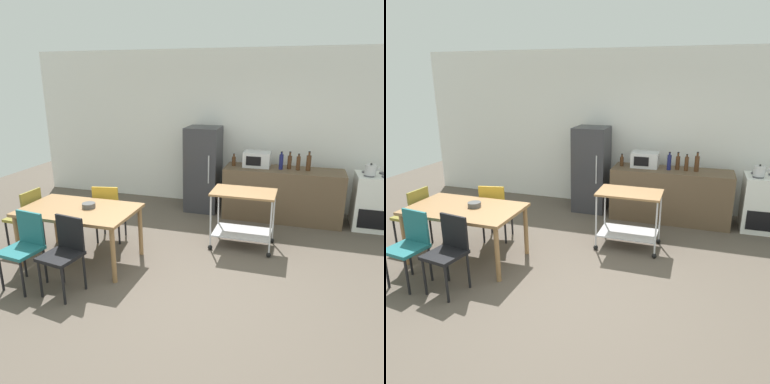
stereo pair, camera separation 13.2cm
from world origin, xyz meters
TOP-DOWN VIEW (x-y plane):
  - ground_plane at (0.00, 0.00)m, footprint 12.00×12.00m
  - back_wall at (0.00, 3.20)m, footprint 8.40×0.12m
  - kitchen_counter at (0.90, 2.60)m, footprint 2.00×0.64m
  - dining_table at (-1.58, 0.23)m, footprint 1.50×0.90m
  - chair_teal at (-1.86, -0.50)m, footprint 0.45×0.45m
  - chair_olive at (-2.51, 0.32)m, footprint 0.42×0.42m
  - chair_mustard at (-1.52, 0.90)m, footprint 0.47×0.47m
  - chair_black at (-1.33, -0.48)m, footprint 0.45×0.45m
  - stove_oven at (2.35, 2.62)m, footprint 0.60×0.61m
  - refrigerator at (-0.55, 2.70)m, footprint 0.60×0.63m
  - kitchen_cart at (0.43, 1.29)m, footprint 0.91×0.57m
  - bottle_wine at (0.03, 2.62)m, footprint 0.07×0.07m
  - microwave at (0.43, 2.67)m, footprint 0.46×0.35m
  - bottle_olive_oil at (0.85, 2.58)m, footprint 0.07×0.07m
  - bottle_soda at (0.98, 2.65)m, footprint 0.07×0.07m
  - bottle_sparkling_water at (1.13, 2.61)m, footprint 0.07×0.07m
  - bottle_hot_sauce at (1.29, 2.61)m, footprint 0.08×0.08m
  - fruit_bowl at (-1.46, 0.29)m, footprint 0.17×0.17m
  - kettle at (2.23, 2.52)m, footprint 0.24×0.17m

SIDE VIEW (x-z plane):
  - ground_plane at x=0.00m, z-range 0.00..0.00m
  - kitchen_counter at x=0.90m, z-range 0.00..0.90m
  - stove_oven at x=2.35m, z-range -0.01..0.91m
  - chair_teal at x=-1.86m, z-range 0.07..0.96m
  - chair_olive at x=-2.51m, z-range 0.07..0.96m
  - chair_mustard at x=-1.52m, z-range 0.07..0.96m
  - chair_black at x=-1.33m, z-range 0.07..0.96m
  - kitchen_cart at x=0.43m, z-range 0.15..1.00m
  - dining_table at x=-1.58m, z-range 0.30..1.05m
  - refrigerator at x=-0.55m, z-range 0.00..1.55m
  - fruit_bowl at x=-1.46m, z-range 0.75..0.81m
  - bottle_wine at x=0.03m, z-range 0.88..1.10m
  - kettle at x=2.23m, z-range 0.91..1.10m
  - bottle_sparkling_water at x=1.13m, z-range 0.88..1.16m
  - bottle_soda at x=0.98m, z-range 0.87..1.17m
  - microwave at x=0.43m, z-range 0.90..1.16m
  - bottle_olive_oil at x=0.85m, z-range 0.88..1.19m
  - bottle_hot_sauce at x=1.29m, z-range 0.87..1.20m
  - back_wall at x=0.00m, z-range 0.00..2.90m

